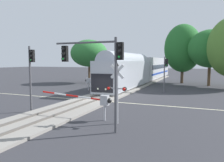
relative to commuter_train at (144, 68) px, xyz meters
name	(u,v)px	position (x,y,z in m)	size (l,w,h in m)	color
ground_plane	(94,100)	(0.00, -21.15, -2.79)	(220.00, 220.00, 0.00)	#333338
road_centre_stripe	(94,100)	(0.00, -21.15, -2.78)	(44.00, 0.20, 0.01)	beige
railway_track	(94,100)	(0.00, -21.15, -2.69)	(4.40, 80.00, 0.32)	gray
commuter_train	(144,68)	(0.00, 0.00, 0.00)	(3.04, 41.40, 5.16)	#B2B7C1
crossing_gate_near	(96,100)	(3.66, -27.92, -1.36)	(5.94, 0.40, 1.85)	#B7B7BC
crossing_signal_mast	(117,87)	(5.44, -28.39, -0.28)	(1.36, 0.44, 4.10)	#B2B2B7
crossing_gate_far	(92,81)	(-3.73, -14.37, -1.35)	(5.65, 0.40, 1.87)	#B7B7BC
traffic_signal_median	(31,68)	(-2.29, -27.85, 0.85)	(0.53, 0.38, 5.42)	#4C4C51
traffic_signal_near_right	(98,61)	(4.89, -30.16, 1.41)	(4.49, 0.38, 5.57)	#4C4C51
traffic_signal_far_side	(165,68)	(6.06, -12.08, 0.44)	(0.53, 0.38, 4.80)	#4C4C51
oak_behind_train	(89,53)	(-9.47, -4.64, 2.89)	(6.99, 6.99, 8.26)	brown
elm_centre_background	(183,48)	(7.05, 1.77, 3.82)	(6.83, 6.83, 11.10)	#4C3828
oak_far_right	(210,49)	(11.68, -1.25, 3.49)	(7.18, 7.18, 9.46)	brown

